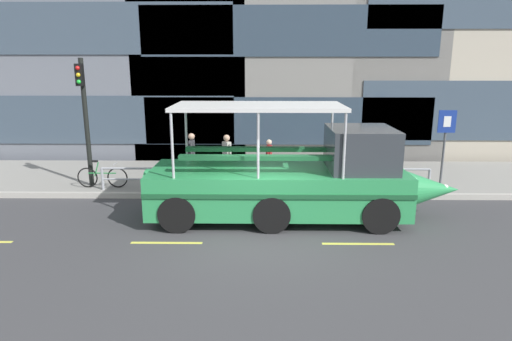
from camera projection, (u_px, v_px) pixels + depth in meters
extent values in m
plane|color=#3D3D3F|center=(262.00, 234.00, 11.72)|extent=(120.00, 120.00, 0.00)
cube|color=gray|center=(262.00, 177.00, 17.13)|extent=(32.00, 4.80, 0.18)
cube|color=#B2ADA3|center=(262.00, 196.00, 14.71)|extent=(32.00, 0.18, 0.18)
cube|color=#DBD64C|center=(167.00, 243.00, 11.12)|extent=(1.80, 0.12, 0.01)
cube|color=#DBD64C|center=(358.00, 244.00, 11.06)|extent=(1.80, 0.12, 0.01)
cube|color=#3D4C5B|center=(108.00, 120.00, 19.47)|extent=(11.13, 0.06, 2.11)
cube|color=#3D4C5B|center=(100.00, 28.00, 18.55)|extent=(11.13, 0.06, 2.11)
cube|color=#2D3D4C|center=(288.00, 121.00, 19.38)|extent=(12.57, 0.06, 2.07)
cube|color=#2D3D4C|center=(290.00, 31.00, 18.47)|extent=(12.57, 0.06, 2.07)
cube|color=#3D4C5B|center=(493.00, 111.00, 19.15)|extent=(11.28, 0.06, 2.58)
cylinder|color=#9EA0A8|center=(265.00, 169.00, 14.84)|extent=(11.01, 0.07, 0.07)
cylinder|color=#9EA0A8|center=(265.00, 180.00, 14.93)|extent=(11.01, 0.06, 0.06)
cylinder|color=#9EA0A8|center=(103.00, 179.00, 15.00)|extent=(0.09, 0.09, 0.75)
cylinder|color=#9EA0A8|center=(157.00, 179.00, 14.98)|extent=(0.09, 0.09, 0.75)
cylinder|color=#9EA0A8|center=(211.00, 179.00, 14.96)|extent=(0.09, 0.09, 0.75)
cylinder|color=#9EA0A8|center=(265.00, 180.00, 14.93)|extent=(0.09, 0.09, 0.75)
cylinder|color=#9EA0A8|center=(319.00, 180.00, 14.91)|extent=(0.09, 0.09, 0.75)
cylinder|color=#9EA0A8|center=(374.00, 180.00, 14.88)|extent=(0.09, 0.09, 0.75)
cylinder|color=#9EA0A8|center=(429.00, 180.00, 14.86)|extent=(0.09, 0.09, 0.75)
cylinder|color=black|center=(86.00, 124.00, 15.12)|extent=(0.16, 0.16, 4.37)
cube|color=black|center=(80.00, 75.00, 14.54)|extent=(0.24, 0.20, 0.72)
sphere|color=red|center=(78.00, 68.00, 14.38)|extent=(0.14, 0.14, 0.14)
sphere|color=gold|center=(78.00, 75.00, 14.43)|extent=(0.14, 0.14, 0.14)
sphere|color=green|center=(79.00, 82.00, 14.48)|extent=(0.14, 0.14, 0.14)
cylinder|color=#4C4F54|center=(444.00, 149.00, 15.22)|extent=(0.08, 0.08, 2.63)
cube|color=navy|center=(447.00, 121.00, 14.94)|extent=(0.60, 0.04, 0.76)
cube|color=white|center=(447.00, 122.00, 14.92)|extent=(0.24, 0.01, 0.36)
torus|color=black|center=(117.00, 178.00, 15.28)|extent=(0.70, 0.04, 0.70)
torus|color=black|center=(88.00, 178.00, 15.29)|extent=(0.70, 0.04, 0.70)
cylinder|color=#268C3F|center=(102.00, 173.00, 15.25)|extent=(0.95, 0.04, 0.04)
cylinder|color=#268C3F|center=(97.00, 169.00, 15.21)|extent=(0.19, 0.04, 0.51)
cube|color=black|center=(95.00, 161.00, 15.15)|extent=(0.20, 0.08, 0.06)
cylinder|color=#A5A5AA|center=(115.00, 164.00, 15.16)|extent=(0.03, 0.46, 0.03)
cube|color=#2D9351|center=(277.00, 189.00, 12.71)|extent=(7.15, 2.46, 1.20)
cone|color=#2D9351|center=(430.00, 190.00, 12.65)|extent=(1.61, 1.14, 1.14)
cylinder|color=#2D9351|center=(153.00, 188.00, 12.75)|extent=(0.36, 1.14, 1.14)
cube|color=#19512C|center=(279.00, 197.00, 11.46)|extent=(7.15, 0.04, 0.12)
sphere|color=white|center=(445.00, 188.00, 12.63)|extent=(0.22, 0.22, 0.22)
cube|color=#33383D|center=(361.00, 149.00, 12.39)|extent=(1.79, 2.06, 1.17)
cube|color=silver|center=(259.00, 106.00, 12.15)|extent=(4.65, 2.26, 0.10)
cylinder|color=#B2B2B7|center=(332.00, 133.00, 13.39)|extent=(0.07, 0.07, 1.71)
cylinder|color=#B2B2B7|center=(345.00, 146.00, 11.29)|extent=(0.07, 0.07, 1.71)
cylinder|color=#B2B2B7|center=(259.00, 133.00, 13.41)|extent=(0.07, 0.07, 1.71)
cylinder|color=#B2B2B7|center=(258.00, 146.00, 11.32)|extent=(0.07, 0.07, 1.71)
cylinder|color=#B2B2B7|center=(186.00, 133.00, 13.44)|extent=(0.07, 0.07, 1.71)
cylinder|color=#B2B2B7|center=(172.00, 146.00, 11.34)|extent=(0.07, 0.07, 1.71)
cube|color=#19512C|center=(259.00, 149.00, 13.03)|extent=(4.27, 0.28, 0.12)
cube|color=#19512C|center=(258.00, 158.00, 11.89)|extent=(4.27, 0.28, 0.12)
cylinder|color=black|center=(361.00, 191.00, 13.86)|extent=(1.00, 0.28, 1.00)
cylinder|color=black|center=(380.00, 215.00, 11.66)|extent=(1.00, 0.28, 1.00)
cylinder|color=black|center=(270.00, 190.00, 13.89)|extent=(1.00, 0.28, 1.00)
cylinder|color=black|center=(272.00, 214.00, 11.70)|extent=(1.00, 0.28, 1.00)
cylinder|color=black|center=(191.00, 190.00, 13.93)|extent=(1.00, 0.28, 1.00)
cylinder|color=black|center=(177.00, 214.00, 11.73)|extent=(1.00, 0.28, 1.00)
cylinder|color=black|center=(357.00, 172.00, 15.81)|extent=(0.10, 0.10, 0.82)
cylinder|color=black|center=(352.00, 172.00, 15.87)|extent=(0.10, 0.10, 0.82)
cube|color=navy|center=(356.00, 153.00, 15.67)|extent=(0.36, 0.29, 0.58)
cylinder|color=navy|center=(361.00, 154.00, 15.60)|extent=(0.07, 0.07, 0.52)
cylinder|color=navy|center=(350.00, 153.00, 15.76)|extent=(0.07, 0.07, 0.52)
sphere|color=tan|center=(356.00, 141.00, 15.57)|extent=(0.23, 0.23, 0.23)
cylinder|color=black|center=(269.00, 170.00, 16.32)|extent=(0.10, 0.10, 0.75)
cylinder|color=black|center=(268.00, 170.00, 16.18)|extent=(0.10, 0.10, 0.75)
cube|color=maroon|center=(269.00, 153.00, 16.09)|extent=(0.23, 0.32, 0.53)
cylinder|color=maroon|center=(270.00, 153.00, 16.27)|extent=(0.07, 0.07, 0.48)
cylinder|color=maroon|center=(268.00, 155.00, 15.93)|extent=(0.07, 0.07, 0.48)
sphere|color=beige|center=(269.00, 142.00, 16.00)|extent=(0.21, 0.21, 0.21)
cylinder|color=#1E2338|center=(228.00, 170.00, 16.13)|extent=(0.11, 0.11, 0.84)
cylinder|color=#1E2338|center=(226.00, 169.00, 16.25)|extent=(0.11, 0.11, 0.84)
cube|color=#B7B2A8|center=(227.00, 150.00, 16.02)|extent=(0.34, 0.36, 0.60)
cylinder|color=#B7B2A8|center=(230.00, 152.00, 15.87)|extent=(0.07, 0.07, 0.54)
cylinder|color=#B7B2A8|center=(223.00, 150.00, 16.18)|extent=(0.07, 0.07, 0.54)
sphere|color=tan|center=(227.00, 138.00, 15.91)|extent=(0.23, 0.23, 0.23)
cylinder|color=black|center=(193.00, 167.00, 16.41)|extent=(0.11, 0.11, 0.86)
cylinder|color=black|center=(192.00, 169.00, 16.25)|extent=(0.11, 0.11, 0.86)
cube|color=#38383D|center=(192.00, 149.00, 16.15)|extent=(0.20, 0.33, 0.61)
cylinder|color=#38383D|center=(193.00, 148.00, 16.37)|extent=(0.07, 0.07, 0.55)
cylinder|color=#38383D|center=(191.00, 150.00, 15.95)|extent=(0.07, 0.07, 0.55)
sphere|color=tan|center=(191.00, 136.00, 16.05)|extent=(0.24, 0.24, 0.24)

